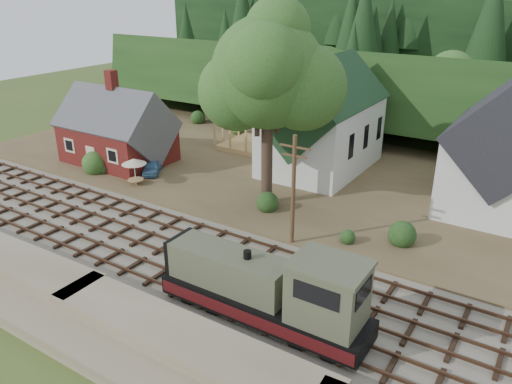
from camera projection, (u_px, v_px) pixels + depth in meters
The scene contains 17 objects.
ground at pixel (165, 250), 34.15m from camera, with size 140.00×140.00×0.00m, color #384C1E.
embankment at pixel (61, 314), 27.55m from camera, with size 64.00×5.00×1.60m, color #7F7259.
railroad_bed at pixel (165, 249), 34.12m from camera, with size 64.00×11.00×0.16m, color #726B5B.
village_flat at pixel (292, 171), 48.07m from camera, with size 64.00×26.00×0.30m, color brown.
hillside at pixel (378, 120), 66.78m from camera, with size 70.00×28.00×8.00m, color #1E3F19.
ridge at pixel (413, 98), 79.20m from camera, with size 80.00×20.00×12.00m, color black.
depot at pixel (117, 133), 49.40m from camera, with size 10.80×7.41×9.00m.
church at pixel (321, 119), 46.44m from camera, with size 8.40×15.17×13.00m.
farmhouse at pixel (507, 154), 38.08m from camera, with size 8.40×10.80×10.60m.
timber_frame at pixel (262, 122), 52.96m from camera, with size 8.20×6.20×6.99m.
lattice_tower at pixel (291, 50), 55.00m from camera, with size 3.20×3.20×12.12m.
big_tree at pixel (270, 81), 36.95m from camera, with size 10.90×8.40×14.70m.
telegraph_pole_near at pixel (293, 189), 33.07m from camera, with size 2.20×0.28×8.00m.
locomotive at pixel (270, 291), 25.96m from camera, with size 11.60×2.90×4.65m.
car_blue at pixel (152, 167), 46.99m from camera, with size 1.47×3.66×1.25m, color #568BB9.
car_green at pixel (87, 148), 52.38m from camera, with size 1.28×3.66×1.21m, color #88B47D.
patio_set at pixel (134, 162), 43.74m from camera, with size 2.17×2.17×2.42m.
Camera 1 is at (21.38, -21.88, 16.89)m, focal length 35.00 mm.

